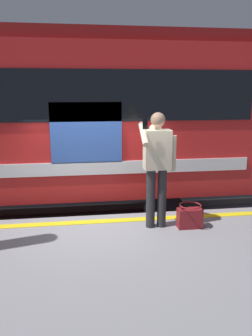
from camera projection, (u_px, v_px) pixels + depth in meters
ground_plane at (100, 260)px, 5.97m from camera, size 25.08×25.08×0.00m
platform at (113, 335)px, 3.55m from camera, size 16.72×4.82×0.87m
safety_line at (100, 221)px, 5.48m from camera, size 16.39×0.16×0.01m
track_rail_near at (96, 231)px, 7.04m from camera, size 21.74×0.08×0.16m
track_rail_far at (94, 208)px, 8.42m from camera, size 21.74×0.08×0.16m
passenger at (157, 161)px, 5.06m from camera, size 0.57×0.55×1.81m
handbag at (190, 217)px, 5.21m from camera, size 0.38×0.35×0.38m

